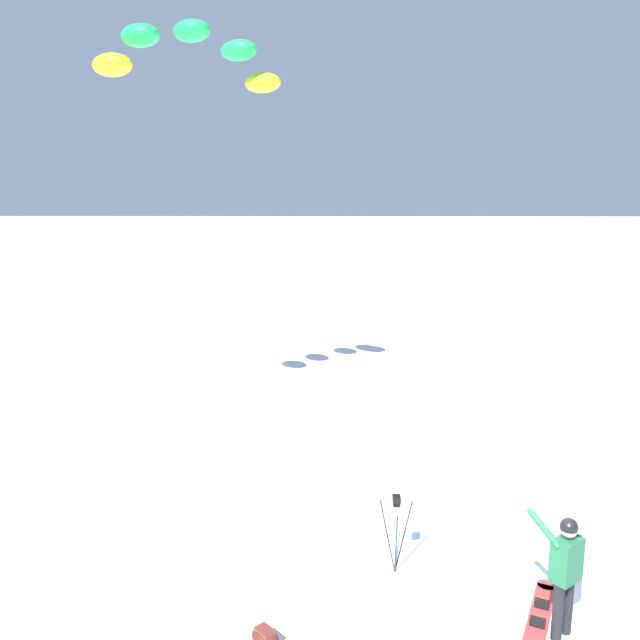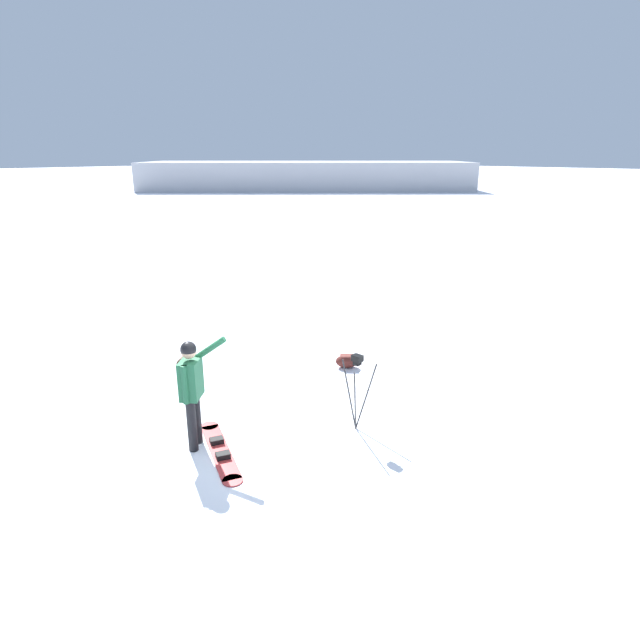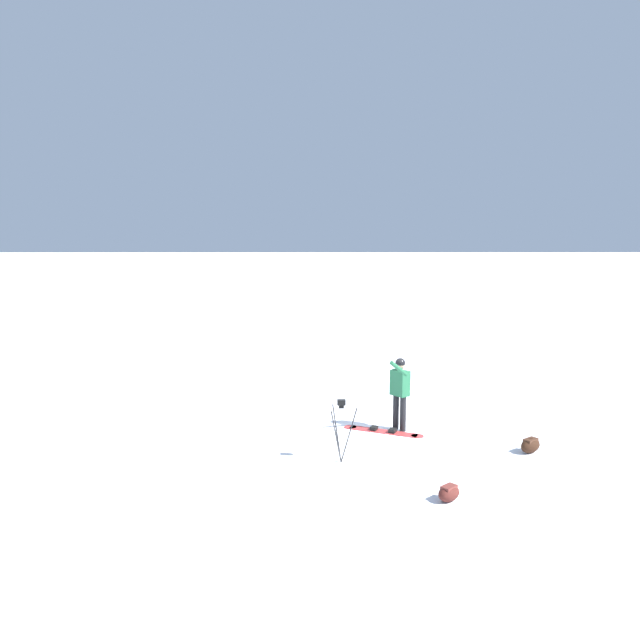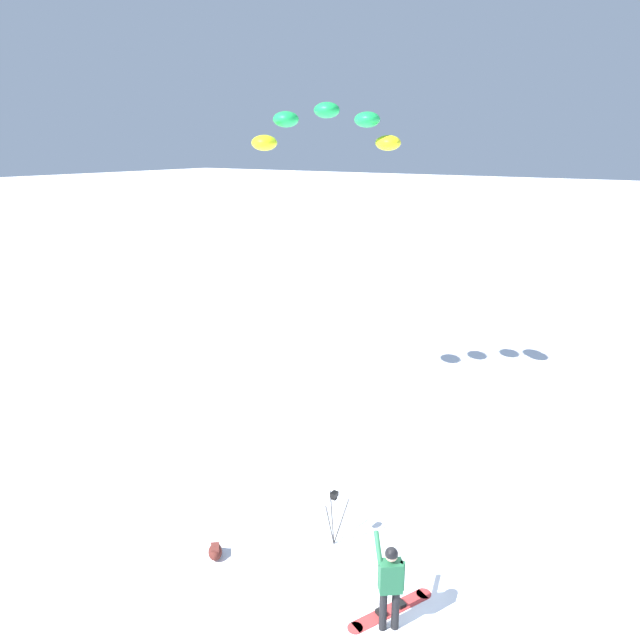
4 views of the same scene
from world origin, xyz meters
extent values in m
plane|color=white|center=(0.00, 0.00, 0.00)|extent=(300.00, 300.00, 0.00)
cylinder|color=black|center=(-0.53, 0.62, 0.41)|extent=(0.14, 0.14, 0.81)
cylinder|color=black|center=(-0.71, 0.49, 0.41)|extent=(0.14, 0.14, 0.81)
cube|color=#1E5938|center=(-0.62, 0.55, 1.10)|extent=(0.47, 0.45, 0.57)
sphere|color=tan|center=(-0.62, 0.55, 1.52)|extent=(0.22, 0.22, 0.22)
sphere|color=black|center=(-0.62, 0.55, 1.55)|extent=(0.23, 0.23, 0.23)
cylinder|color=#1E5938|center=(-0.33, 0.48, 1.49)|extent=(0.40, 0.46, 0.40)
cylinder|color=#1E5938|center=(-0.79, 0.44, 1.10)|extent=(0.09, 0.09, 0.57)
cube|color=#B23333|center=(-0.47, 0.17, 0.01)|extent=(0.92, 1.57, 0.02)
cylinder|color=#B23333|center=(-0.80, -0.55, 0.01)|extent=(0.28, 0.28, 0.02)
cube|color=black|center=(-0.37, 0.37, 0.06)|extent=(0.24, 0.21, 0.08)
cube|color=black|center=(-0.56, -0.03, 0.06)|extent=(0.24, 0.21, 0.08)
ellipsoid|color=yellow|center=(4.07, -7.87, 8.26)|extent=(1.23, 1.28, 0.44)
ellipsoid|color=green|center=(4.56, -7.47, 8.90)|extent=(1.23, 1.28, 0.44)
ellipsoid|color=green|center=(5.48, -6.74, 9.15)|extent=(1.23, 1.28, 0.44)
ellipsoid|color=green|center=(6.39, -6.00, 8.90)|extent=(1.23, 1.28, 0.44)
ellipsoid|color=yellow|center=(6.88, -5.61, 8.26)|extent=(1.23, 1.28, 0.44)
cylinder|color=#262628|center=(1.43, -0.71, 0.55)|extent=(0.04, 0.33, 1.11)
cylinder|color=#262628|center=(1.30, -0.94, 0.55)|extent=(0.29, 0.19, 1.11)
cylinder|color=#262628|center=(1.54, -0.96, 0.55)|extent=(0.26, 0.23, 1.11)
cube|color=black|center=(1.43, -0.86, 1.13)|extent=(0.10, 0.10, 0.06)
cube|color=black|center=(1.43, -0.86, 1.21)|extent=(0.12, 0.16, 0.10)
ellipsoid|color=#4C1E19|center=(3.24, 0.87, 0.13)|extent=(0.51, 0.52, 0.27)
cube|color=brown|center=(3.24, 0.87, 0.23)|extent=(0.31, 0.31, 0.08)
camera|label=1|loc=(2.39, 8.24, 5.73)|focal=36.64mm
camera|label=2|loc=(-4.43, -5.57, 4.22)|focal=29.62mm
camera|label=3|loc=(13.16, -1.36, 4.42)|focal=35.00mm
camera|label=4|loc=(-4.36, 8.33, 8.23)|focal=33.40mm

